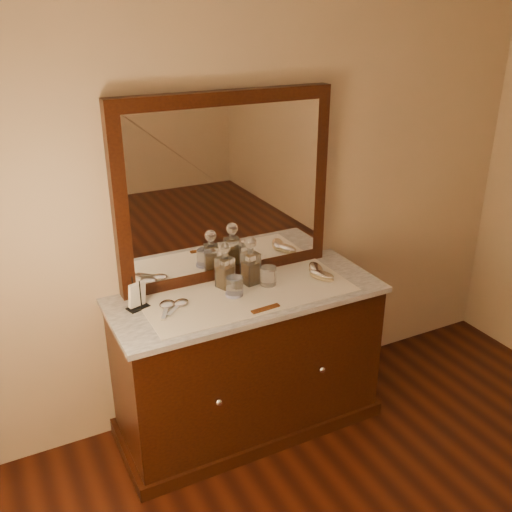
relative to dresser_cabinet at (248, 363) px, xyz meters
name	(u,v)px	position (x,y,z in m)	size (l,w,h in m)	color
dresser_cabinet	(248,363)	(0.00, 0.00, 0.00)	(1.40, 0.55, 0.82)	black
dresser_plinth	(248,417)	(0.00, 0.00, -0.37)	(1.46, 0.59, 0.08)	black
knob_left	(219,402)	(-0.30, -0.28, 0.04)	(0.04, 0.04, 0.04)	silver
knob_right	(322,369)	(0.30, -0.28, 0.04)	(0.04, 0.04, 0.04)	silver
marble_top	(247,295)	(0.00, 0.00, 0.42)	(1.44, 0.59, 0.03)	white
mirror_frame	(226,189)	(0.00, 0.25, 0.94)	(1.20, 0.08, 1.00)	black
mirror_glass	(229,190)	(0.00, 0.21, 0.94)	(1.06, 0.01, 0.86)	white
lace_runner	(249,294)	(0.00, -0.02, 0.44)	(1.10, 0.45, 0.00)	silver
pin_dish	(234,294)	(-0.08, 0.00, 0.45)	(0.09, 0.09, 0.02)	silver
comb	(266,309)	(0.00, -0.21, 0.45)	(0.15, 0.03, 0.01)	brown
napkin_rack	(137,297)	(-0.56, 0.10, 0.50)	(0.12, 0.09, 0.16)	black
decanter_left	(225,270)	(-0.08, 0.11, 0.54)	(0.10, 0.10, 0.26)	#905A14
decanter_right	(250,265)	(0.06, 0.09, 0.55)	(0.10, 0.10, 0.27)	#905A14
brush_near	(322,275)	(0.43, -0.04, 0.47)	(0.12, 0.17, 0.04)	#9A855E
brush_far	(316,269)	(0.45, 0.04, 0.47)	(0.11, 0.17, 0.04)	#9A855E
hand_mirror_outer	(167,306)	(-0.43, 0.03, 0.45)	(0.13, 0.20, 0.02)	silver
hand_mirror_inner	(180,304)	(-0.37, 0.02, 0.45)	(0.16, 0.16, 0.02)	silver
tumblers	(252,281)	(0.03, 0.02, 0.49)	(0.30, 0.12, 0.10)	white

